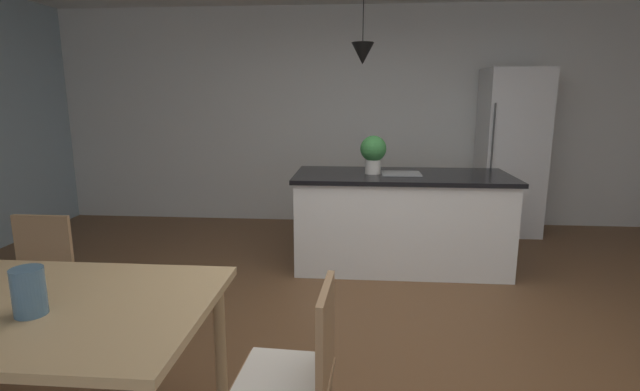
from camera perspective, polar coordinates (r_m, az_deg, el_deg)
name	(u,v)px	position (r m, az deg, el deg)	size (l,w,h in m)	color
ground_plane	(382,348)	(3.34, 7.45, -17.62)	(10.00, 8.40, 0.04)	brown
wall_back_kitchen	(374,117)	(6.18, 6.44, 9.27)	(10.00, 0.12, 2.70)	silver
chair_kitchen_end	(295,374)	(2.14, -3.03, -20.53)	(0.42, 0.42, 0.87)	#A87F56
chair_far_left	(34,281)	(3.54, -31.00, -8.78)	(0.40, 0.40, 0.87)	#A87F56
kitchen_island	(401,219)	(4.63, 9.60, -2.83)	(2.01, 0.89, 0.91)	white
refrigerator	(510,152)	(6.07, 21.78, 4.80)	(0.69, 0.67, 1.93)	silver
pendant_over_island_main	(363,53)	(4.48, 5.11, 16.56)	(0.20, 0.20, 0.81)	black
potted_plant_on_island	(373,152)	(4.49, 6.38, 5.23)	(0.24, 0.24, 0.36)	beige
vase_on_dining_table	(29,292)	(2.27, -31.43, -9.77)	(0.13, 0.13, 0.20)	slate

